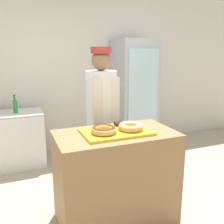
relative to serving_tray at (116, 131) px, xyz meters
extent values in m
plane|color=#B7A88E|center=(0.00, 0.00, -0.95)|extent=(14.00, 14.00, 0.00)
cube|color=silver|center=(0.00, 2.13, 0.40)|extent=(8.00, 0.06, 2.70)
cube|color=#997047|center=(0.00, 0.00, -0.48)|extent=(1.14, 0.63, 0.93)
cube|color=yellow|center=(0.00, 0.00, 0.00)|extent=(0.64, 0.43, 0.02)
torus|color=tan|center=(-0.14, -0.04, 0.04)|extent=(0.24, 0.24, 0.06)
torus|color=brown|center=(-0.14, -0.04, 0.06)|extent=(0.22, 0.22, 0.04)
torus|color=tan|center=(0.14, -0.04, 0.04)|extent=(0.24, 0.24, 0.06)
torus|color=beige|center=(0.14, -0.04, 0.06)|extent=(0.22, 0.22, 0.04)
cube|color=black|center=(-0.10, 0.14, 0.03)|extent=(0.09, 0.09, 0.03)
cube|color=black|center=(0.10, 0.14, 0.03)|extent=(0.09, 0.09, 0.03)
cylinder|color=#4C4C51|center=(0.09, 0.67, -0.53)|extent=(0.27, 0.27, 0.84)
cylinder|color=white|center=(0.09, 0.67, 0.21)|extent=(0.37, 0.37, 0.63)
cube|color=silver|center=(0.09, 0.50, -0.20)|extent=(0.31, 0.02, 1.32)
sphere|color=#936B4C|center=(0.09, 0.67, 0.64)|extent=(0.23, 0.23, 0.23)
cylinder|color=#B2332D|center=(0.09, 0.67, 0.76)|extent=(0.24, 0.24, 0.07)
cube|color=#ADB2B7|center=(1.06, 1.74, 0.00)|extent=(0.64, 0.65, 1.89)
cube|color=silver|center=(1.06, 1.41, 0.04)|extent=(0.52, 0.02, 1.52)
cube|color=white|center=(-0.98, 1.74, -0.53)|extent=(0.96, 0.56, 0.83)
cube|color=gray|center=(-0.98, 1.74, -0.14)|extent=(0.96, 0.57, 0.01)
cylinder|color=#2D8C38|center=(-0.86, 1.72, -0.03)|extent=(0.06, 0.06, 0.18)
cylinder|color=#2D8C38|center=(-0.86, 1.72, 0.09)|extent=(0.03, 0.03, 0.07)
cylinder|color=black|center=(-0.86, 1.72, 0.14)|extent=(0.03, 0.03, 0.01)
camera|label=1|loc=(-0.87, -2.08, 0.72)|focal=40.00mm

